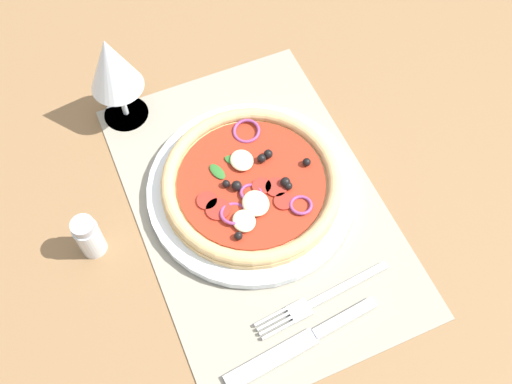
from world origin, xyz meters
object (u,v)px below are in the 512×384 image
Objects in this scene: pizza at (250,183)px; knife at (301,343)px; fork at (316,301)px; wine_glass at (112,67)px; pepper_shaker at (89,237)px; plate at (250,190)px.

pizza is 1.18× the size of knife.
wine_glass is at bearing -75.86° from fork.
wine_glass is 22.26cm from pepper_shaker.
wine_glass reaches higher than plate.
knife is (-20.91, 2.53, -2.16)cm from pizza.
wine_glass is at bearing 30.45° from plate.
plate is 21.40cm from pepper_shaker.
plate is 1.85× the size of wine_glass.
pepper_shaker is (21.52, 18.74, 2.60)cm from knife.
fork is at bearing -141.04° from knife.
pizza is (-0.05, 0.01, 1.75)cm from plate.
pizza reaches higher than plate.
plate is at bearing -149.55° from wine_glass.
pepper_shaker is at bearing 151.91° from wine_glass.
plate is 21.11cm from knife.
pepper_shaker is at bearing 88.34° from pizza.
knife is at bearing -167.69° from wine_glass.
pizza is at bearing -90.60° from fork.
knife is 2.99× the size of pepper_shaker.
plate reaches higher than knife.
plate is at bearing -102.55° from knife.
pepper_shaker reaches higher than fork.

